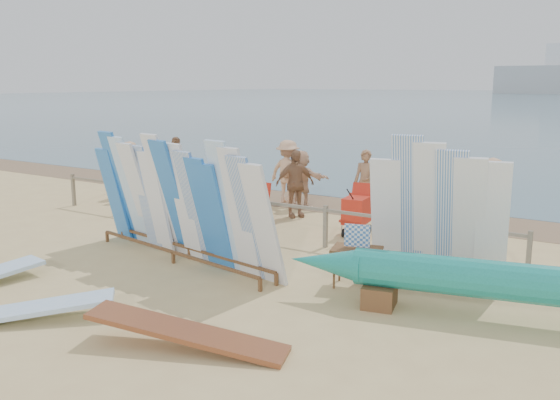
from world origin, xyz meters
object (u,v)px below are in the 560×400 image
Objects in this scene: side_surfboard_rack at (438,219)px; beachgoer_0 at (131,169)px; beachgoer_1 at (136,173)px; vendor_table at (356,266)px; beachgoer_3 at (288,172)px; beach_chair_left at (255,210)px; beachgoer_2 at (162,183)px; beachgoer_9 at (491,192)px; beachgoer_7 at (366,182)px; beach_chair_right at (356,223)px; stroller at (357,215)px; beachgoer_extra_1 at (177,164)px; beachgoer_4 at (295,184)px; beachgoer_5 at (302,179)px; main_surfboard_rack at (180,205)px; outrigger_canoe at (501,283)px; flat_board_b at (19,321)px; flat_board_c at (187,348)px.

side_surfboard_rack is 10.77m from beachgoer_0.
side_surfboard_rack reaches higher than beachgoer_1.
vendor_table is 7.22m from beachgoer_3.
beach_chair_left is 2.71m from beachgoer_2.
beachgoer_9 is at bearing 27.48° from beach_chair_left.
beach_chair_right is at bearing -82.80° from beachgoer_7.
beachgoer_1 reaches higher than vendor_table.
stroller is 0.69× the size of beachgoer_0.
side_surfboard_rack is at bearing -164.96° from beachgoer_extra_1.
beachgoer_5 is at bearing 61.11° from beachgoer_4.
beachgoer_7 is (4.59, 2.73, 0.03)m from beachgoer_2.
beachgoer_extra_1 is (-5.15, 5.59, -0.24)m from main_surfboard_rack.
beachgoer_3 is (-0.67, 0.36, 0.11)m from beachgoer_5.
beachgoer_0 is (-10.35, 2.94, -0.32)m from side_surfboard_rack.
beachgoer_0 reaches higher than vendor_table.
beachgoer_7 is 1.88m from beachgoer_4.
beachgoer_9 is at bearing 91.87° from outrigger_canoe.
stroller is at bearing 1.88° from beach_chair_left.
beachgoer_9 reaches higher than beachgoer_1.
beach_chair_left is at bearing 106.43° from beachgoer_3.
beachgoer_5 is at bearing 29.72° from beachgoer_0.
stroller is 7.81m from beachgoer_0.
side_surfboard_rack is at bearing -135.89° from beachgoer_1.
flat_board_c is at bearing 58.53° from flat_board_b.
stroller is 0.64× the size of beachgoer_3.
beach_chair_left is at bearing -170.52° from beachgoer_4.
beachgoer_7 is (1.83, 0.17, 0.05)m from beachgoer_5.
beachgoer_7 is at bearing 117.46° from outrigger_canoe.
beachgoer_2 is 3.51m from beachgoer_4.
beach_chair_right is at bearing 101.27° from vendor_table.
beachgoer_3 is at bearing 142.27° from flat_board_b.
flat_board_c is at bearing -90.01° from stroller.
outrigger_canoe reaches higher than beach_chair_right.
beachgoer_4 is at bearing 17.93° from beachgoer_0.
beach_chair_right is 0.55× the size of beachgoer_2.
main_surfboard_rack is 4.28m from beach_chair_right.
vendor_table reaches higher than beach_chair_left.
beachgoer_extra_1 is at bearing 141.61° from outrigger_canoe.
beachgoer_extra_1 is 0.96× the size of beachgoer_3.
beach_chair_right is at bearing 149.37° from beachgoer_3.
beachgoer_7 reaches higher than flat_board_b.
beachgoer_4 is at bearing 135.96° from side_surfboard_rack.
beachgoer_1 is at bearing 176.39° from beach_chair_right.
outrigger_canoe is at bearing -3.64° from beachgoer_0.
beachgoer_extra_1 is at bearing 25.00° from flat_board_c.
beachgoer_2 is (-2.09, -2.92, -0.09)m from beachgoer_3.
stroller is 7.29m from beachgoer_1.
stroller is at bearing -156.20° from beachgoer_extra_1.
stroller is (-2.57, 2.37, -0.69)m from side_surfboard_rack.
beachgoer_2 reaches higher than outrigger_canoe.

